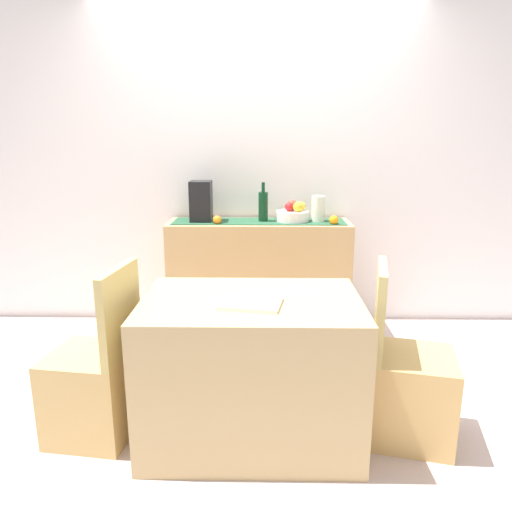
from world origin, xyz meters
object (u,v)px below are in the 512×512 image
Objects in this scene: open_book at (252,303)px; coffee_maker at (201,201)px; sideboard_console at (259,276)px; dining_table at (251,369)px; chair_by_corner at (408,388)px; ceramic_vase at (318,209)px; wine_bottle at (263,206)px; chair_near_window at (95,386)px; fruit_bowl at (292,216)px.

coffee_maker is at bearing 115.53° from open_book.
sideboard_console reaches higher than open_book.
dining_table is 0.80m from chair_by_corner.
open_book is at bearing -107.45° from ceramic_vase.
chair_by_corner is (0.32, -1.41, -0.70)m from ceramic_vase.
ceramic_vase reaches higher than chair_by_corner.
open_book is (-0.05, -1.49, -0.24)m from wine_bottle.
dining_table is at bearing -108.56° from ceramic_vase.
open_book is (-0.02, -1.49, 0.31)m from sideboard_console.
chair_near_window reaches higher than dining_table.
chair_near_window is 1.59m from chair_by_corner.
wine_bottle is at bearing 58.96° from chair_near_window.
chair_near_window is (-0.80, -0.00, -0.10)m from dining_table.
chair_by_corner is (0.74, -1.41, -0.72)m from wine_bottle.
coffee_maker is (-0.70, 0.00, 0.11)m from fruit_bowl.
coffee_maker reaches higher than fruit_bowl.
open_book is at bearing -91.94° from wine_bottle.
chair_near_window is (-0.85, -1.42, -0.72)m from wine_bottle.
fruit_bowl is at bearing 78.82° from dining_table.
ceramic_vase reaches higher than open_book.
chair_near_window is 1.00× the size of chair_by_corner.
ceramic_vase is 0.19× the size of dining_table.
wine_bottle reaches higher than chair_by_corner.
sideboard_console is 0.56m from wine_bottle.
sideboard_console is at bearing 180.00° from fruit_bowl.
chair_near_window is at bearing -105.05° from coffee_maker.
fruit_bowl is at bearing 89.39° from open_book.
chair_near_window is at bearing -179.79° from chair_by_corner.
coffee_maker reaches higher than chair_near_window.
wine_bottle is 1.07× the size of open_book.
dining_table is (-0.28, -1.42, -0.54)m from fruit_bowl.
ceramic_vase is at bearing 102.83° from chair_by_corner.
ceramic_vase is 0.22× the size of chair_by_corner.
fruit_bowl is at bearing 110.11° from chair_by_corner.
dining_table is at bearing -179.74° from chair_by_corner.
chair_near_window and chair_by_corner have the same top height.
ceramic_vase is at bearing 48.10° from chair_near_window.
wine_bottle is 1.51m from open_book.
coffee_maker is 0.29× the size of dining_table.
chair_by_corner is at bearing -77.17° from ceramic_vase.
wine_bottle reaches higher than dining_table.
coffee_maker is 0.89m from ceramic_vase.
chair_by_corner is at bearing -49.35° from coffee_maker.
wine_bottle is 0.97× the size of coffee_maker.
sideboard_console is 0.54m from fruit_bowl.
chair_by_corner is (0.79, 0.08, -0.48)m from open_book.
dining_table is (-0.03, -1.42, -0.06)m from sideboard_console.
wine_bottle is at bearing 117.67° from chair_by_corner.
fruit_bowl reaches higher than open_book.
fruit_bowl is 1.54m from dining_table.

